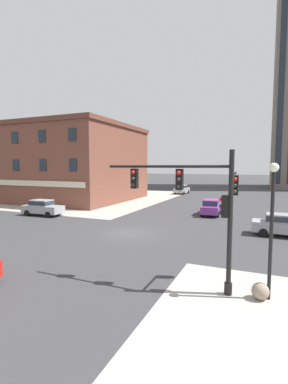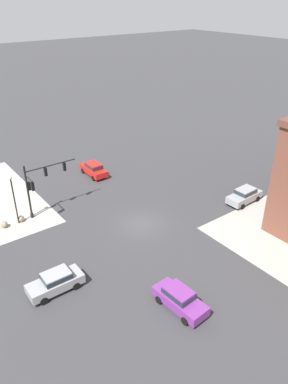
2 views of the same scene
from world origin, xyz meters
TOP-DOWN VIEW (x-y plane):
  - ground_plane at (0.00, 0.00)m, footprint 320.00×320.00m
  - traffic_signal_main at (7.40, -7.71)m, footprint 5.66×2.09m
  - bollard_sphere_curb_a at (9.69, -7.87)m, footprint 0.68×0.68m
  - bollard_sphere_curb_b at (11.43, -7.79)m, footprint 0.68×0.68m
  - street_lamp_corner_near at (10.00, -7.72)m, footprint 0.36×0.36m
  - car_main_northbound_near at (4.53, 10.84)m, footprint 2.12×4.51m
  - car_main_southbound_near at (-11.90, 3.39)m, footprint 4.46×2.01m
  - car_main_southbound_far at (-1.91, -12.90)m, footprint 1.91×4.41m
  - car_cross_eastbound at (11.09, 3.61)m, footprint 4.42×1.92m

SIDE VIEW (x-z plane):
  - ground_plane at x=0.00m, z-range 0.00..0.00m
  - bollard_sphere_curb_a at x=9.69m, z-range 0.00..0.68m
  - bollard_sphere_curb_b at x=11.43m, z-range 0.00..0.68m
  - car_main_northbound_near at x=4.53m, z-range 0.08..1.76m
  - car_main_southbound_near at x=-11.90m, z-range 0.08..1.76m
  - car_main_southbound_far at x=-1.91m, z-range 0.08..1.76m
  - car_cross_eastbound at x=11.09m, z-range 0.08..1.76m
  - street_lamp_corner_near at x=10.00m, z-range 0.69..6.09m
  - traffic_signal_main at x=7.40m, z-range 0.79..6.71m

